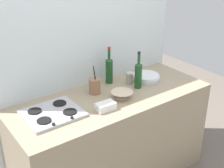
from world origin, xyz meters
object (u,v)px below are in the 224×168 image
Objects in this scene: wine_bottle_mid_left at (109,70)px; condiment_jar_front at (130,78)px; mixing_bowl at (122,95)px; butter_dish at (105,107)px; stovetop_hob at (52,113)px; plate_stack at (146,77)px; wine_bottle_leftmost at (138,74)px; utensil_crock at (94,85)px.

condiment_jar_front is (0.15, -0.12, -0.08)m from wine_bottle_mid_left.
mixing_bowl is (-0.10, -0.32, -0.10)m from wine_bottle_mid_left.
stovetop_hob is at bearing 153.98° from butter_dish.
condiment_jar_front is at bearing 39.24° from mixing_bowl.
wine_bottle_mid_left reaches higher than stovetop_hob.
plate_stack reaches higher than stovetop_hob.
condiment_jar_front is at bearing 92.08° from wine_bottle_leftmost.
stovetop_hob is 0.49m from utensil_crock.
wine_bottle_leftmost is 0.14m from condiment_jar_front.
utensil_crock is 3.02× the size of condiment_jar_front.
stovetop_hob is 0.61m from mixing_bowl.
plate_stack is at bearing 24.56° from wine_bottle_leftmost.
wine_bottle_leftmost reaches higher than utensil_crock.
condiment_jar_front reaches higher than mixing_bowl.
butter_dish is at bearing -159.52° from plate_stack.
utensil_crock is 0.38m from condiment_jar_front.
stovetop_hob is 0.85m from condiment_jar_front.
wine_bottle_leftmost is at bearing -155.44° from plate_stack.
stovetop_hob is 1.67× the size of plate_stack.
stovetop_hob is 0.42m from butter_dish.
butter_dish reaches higher than plate_stack.
condiment_jar_front is at bearing -40.13° from wine_bottle_mid_left.
mixing_bowl is 0.32m from condiment_jar_front.
stovetop_hob is 1.25× the size of wine_bottle_leftmost.
plate_stack is at bearing 3.39° from stovetop_hob.
wine_bottle_leftmost is (0.85, -0.02, 0.12)m from stovetop_hob.
wine_bottle_leftmost reaches higher than plate_stack.
butter_dish is (-0.33, -0.40, -0.10)m from wine_bottle_mid_left.
utensil_crock is at bearing 174.22° from plate_stack.
mixing_bowl is at bearing -161.45° from wine_bottle_leftmost.
butter_dish is at bearing -26.02° from stovetop_hob.
butter_dish is (0.37, -0.18, 0.02)m from stovetop_hob.
wine_bottle_leftmost is 3.16× the size of condiment_jar_front.
condiment_jar_front reaches higher than butter_dish.
utensil_crock is (-0.14, 0.22, 0.04)m from mixing_bowl.
wine_bottle_leftmost reaches higher than mixing_bowl.
utensil_crock reaches higher than condiment_jar_front.
mixing_bowl reaches higher than stovetop_hob.
wine_bottle_mid_left reaches higher than wine_bottle_leftmost.
stovetop_hob is 0.74m from wine_bottle_mid_left.
condiment_jar_front reaches higher than stovetop_hob.
plate_stack is at bearing -26.18° from wine_bottle_mid_left.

